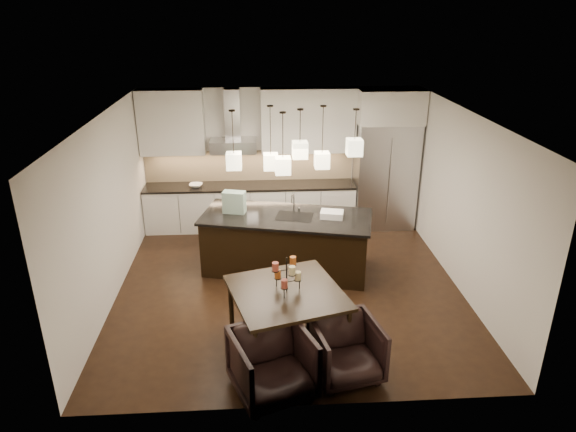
{
  "coord_description": "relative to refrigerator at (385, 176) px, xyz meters",
  "views": [
    {
      "loc": [
        -0.48,
        -7.36,
        4.3
      ],
      "look_at": [
        0.0,
        0.2,
        1.15
      ],
      "focal_mm": 32.0,
      "sensor_mm": 36.0,
      "label": 1
    }
  ],
  "objects": [
    {
      "name": "candle_d",
      "position": [
        -2.14,
        -3.83,
        0.13
      ],
      "size": [
        0.1,
        0.1,
        0.11
      ],
      "primitive_type": "cylinder",
      "rotation": [
        0.0,
        0.0,
        0.28
      ],
      "color": "#C25E20",
      "rests_on": "candelabra"
    },
    {
      "name": "backsplash",
      "position": [
        -2.73,
        0.35,
        0.16
      ],
      "size": [
        4.21,
        0.02,
        0.63
      ],
      "primitive_type": "cube",
      "color": "beige",
      "rests_on": "countertop"
    },
    {
      "name": "candle_e",
      "position": [
        -2.37,
        -3.97,
        0.13
      ],
      "size": [
        0.1,
        0.1,
        0.11
      ],
      "primitive_type": "cylinder",
      "rotation": [
        0.0,
        0.0,
        0.28
      ],
      "color": "#A54334",
      "rests_on": "candelabra"
    },
    {
      "name": "armchair_left",
      "position": [
        -2.45,
        -4.88,
        -0.67
      ],
      "size": [
        1.13,
        1.14,
        0.81
      ],
      "primitive_type": "imported",
      "rotation": [
        0.0,
        0.0,
        0.36
      ],
      "color": "black",
      "rests_on": "floor"
    },
    {
      "name": "fridge_panel",
      "position": [
        0.0,
        0.0,
        1.4
      ],
      "size": [
        1.26,
        0.72,
        0.65
      ],
      "primitive_type": "cube",
      "color": "silver",
      "rests_on": "refrigerator"
    },
    {
      "name": "refrigerator",
      "position": [
        0.0,
        0.0,
        0.0
      ],
      "size": [
        1.2,
        0.72,
        2.15
      ],
      "primitive_type": "cube",
      "color": "#B7B7BA",
      "rests_on": "floor"
    },
    {
      "name": "pendant_a",
      "position": [
        -2.94,
        -1.9,
        0.92
      ],
      "size": [
        0.24,
        0.24,
        0.26
      ],
      "primitive_type": "cube",
      "color": "#F0EABD",
      "rests_on": "ceiling"
    },
    {
      "name": "hood_canopy",
      "position": [
        -3.03,
        0.1,
        0.65
      ],
      "size": [
        0.9,
        0.52,
        0.24
      ],
      "primitive_type": "cube",
      "color": "#B7B7BA",
      "rests_on": "wall_back"
    },
    {
      "name": "candle_c",
      "position": [
        -2.27,
        -4.1,
        -0.05
      ],
      "size": [
        0.1,
        0.1,
        0.11
      ],
      "primitive_type": "cylinder",
      "rotation": [
        0.0,
        0.0,
        0.28
      ],
      "color": "#A54334",
      "rests_on": "candelabra"
    },
    {
      "name": "candle_b",
      "position": [
        -2.34,
        -3.85,
        -0.05
      ],
      "size": [
        0.1,
        0.1,
        0.11
      ],
      "primitive_type": "cylinder",
      "rotation": [
        0.0,
        0.0,
        0.28
      ],
      "color": "#C25E20",
      "rests_on": "candelabra"
    },
    {
      "name": "candle_f",
      "position": [
        -2.17,
        -4.09,
        0.13
      ],
      "size": [
        0.1,
        0.1,
        0.11
      ],
      "primitive_type": "cylinder",
      "rotation": [
        0.0,
        0.0,
        0.28
      ],
      "color": "beige",
      "rests_on": "candelabra"
    },
    {
      "name": "pendant_b",
      "position": [
        -2.35,
        -1.56,
        0.8
      ],
      "size": [
        0.24,
        0.24,
        0.26
      ],
      "primitive_type": "cube",
      "color": "#F0EABD",
      "rests_on": "ceiling"
    },
    {
      "name": "island_top",
      "position": [
        -2.1,
        -1.82,
        -0.09
      ],
      "size": [
        3.02,
        1.8,
        0.04
      ],
      "primitive_type": "cube",
      "rotation": [
        0.0,
        0.0,
        -0.23
      ],
      "color": "black",
      "rests_on": "island_body"
    },
    {
      "name": "wall_left",
      "position": [
        -4.86,
        -2.38,
        0.32
      ],
      "size": [
        0.02,
        5.5,
        2.8
      ],
      "primitive_type": "cube",
      "color": "silver",
      "rests_on": "ground"
    },
    {
      "name": "tote_bag",
      "position": [
        -2.97,
        -1.62,
        0.12
      ],
      "size": [
        0.41,
        0.28,
        0.37
      ],
      "primitive_type": "cube",
      "rotation": [
        0.0,
        0.0,
        -0.23
      ],
      "color": "#29663F",
      "rests_on": "island_top"
    },
    {
      "name": "pendant_d",
      "position": [
        -1.5,
        -1.61,
        0.83
      ],
      "size": [
        0.24,
        0.24,
        0.26
      ],
      "primitive_type": "cube",
      "color": "#F0EABD",
      "rests_on": "ceiling"
    },
    {
      "name": "ceiling",
      "position": [
        -2.1,
        -2.38,
        1.73
      ],
      "size": [
        5.5,
        5.5,
        0.02
      ],
      "primitive_type": "cube",
      "color": "white",
      "rests_on": "wall_back"
    },
    {
      "name": "wall_back",
      "position": [
        -2.1,
        0.38,
        0.32
      ],
      "size": [
        5.5,
        0.02,
        2.8
      ],
      "primitive_type": "cube",
      "color": "silver",
      "rests_on": "ground"
    },
    {
      "name": "upper_cab_right",
      "position": [
        -1.55,
        0.19,
        1.1
      ],
      "size": [
        1.85,
        0.35,
        1.25
      ],
      "primitive_type": "cube",
      "color": "silver",
      "rests_on": "wall_back"
    },
    {
      "name": "fruit_bowl",
      "position": [
        -3.8,
        0.0,
        -0.12
      ],
      "size": [
        0.28,
        0.28,
        0.06
      ],
      "primitive_type": "imported",
      "rotation": [
        0.0,
        0.0,
        -0.1
      ],
      "color": "silver",
      "rests_on": "countertop"
    },
    {
      "name": "armchair_right",
      "position": [
        -1.54,
        -4.62,
        -0.7
      ],
      "size": [
        0.95,
        0.97,
        0.74
      ],
      "primitive_type": "imported",
      "rotation": [
        0.0,
        0.0,
        0.22
      ],
      "color": "black",
      "rests_on": "floor"
    },
    {
      "name": "wall_front",
      "position": [
        -2.1,
        -5.14,
        0.32
      ],
      "size": [
        5.5,
        0.02,
        2.8
      ],
      "primitive_type": "cube",
      "color": "silver",
      "rests_on": "ground"
    },
    {
      "name": "hood_chimney",
      "position": [
        -3.03,
        0.21,
        1.24
      ],
      "size": [
        0.3,
        0.28,
        0.96
      ],
      "primitive_type": "cube",
      "color": "#B7B7BA",
      "rests_on": "hood_canopy"
    },
    {
      "name": "floor",
      "position": [
        -2.1,
        -2.38,
        -1.08
      ],
      "size": [
        5.5,
        5.5,
        0.02
      ],
      "primitive_type": "cube",
      "color": "black",
      "rests_on": "ground"
    },
    {
      "name": "faucet",
      "position": [
        -1.97,
        -1.73,
        0.14
      ],
      "size": [
        0.17,
        0.28,
        0.42
      ],
      "primitive_type": null,
      "rotation": [
        0.0,
        0.0,
        -0.23
      ],
      "color": "silver",
      "rests_on": "island_top"
    },
    {
      "name": "pendant_c",
      "position": [
        -1.89,
        -1.87,
        1.08
      ],
      "size": [
        0.24,
        0.24,
        0.26
      ],
      "primitive_type": "cube",
      "color": "#F0EABD",
      "rests_on": "ceiling"
    },
    {
      "name": "food_container",
      "position": [
        -1.36,
        -1.94,
        -0.01
      ],
      "size": [
        0.42,
        0.34,
        0.11
      ],
      "primitive_type": "cube",
      "rotation": [
        0.0,
        0.0,
        -0.23
      ],
      "color": "silver",
      "rests_on": "island_top"
    },
    {
      "name": "countertop",
      "position": [
        -2.73,
        0.05,
        -0.17
      ],
      "size": [
        4.21,
        0.66,
        0.04
      ],
      "primitive_type": "cube",
      "color": "black",
      "rests_on": "lower_cabinets"
    },
    {
      "name": "candle_a",
      "position": [
        -2.08,
        -3.91,
        -0.05
      ],
      "size": [
        0.1,
        0.1,
        0.11
      ],
      "primitive_type": "cylinder",
      "rotation": [
        0.0,
        0.0,
        0.28
      ],
      "color": "beige",
      "rests_on": "candelabra"
    },
    {
      "name": "dining_table",
      "position": [
        -2.23,
        -3.95,
        -0.66
      ],
      "size": [
        1.71,
        1.71,
        0.83
      ],
      "primitive_type": null,
      "rotation": [
        0.0,
        0.0,
        0.28
      ],
      "color": "black",
      "rests_on": "floor"
    },
    {
      "name": "lower_cabinets",
      "position": [
        -2.73,
        0.05,
        -0.64
      ],
      "size": [
        4.21,
        0.62,
        0.88
      ],
      "primitive_type": "cube",
      "color": "silver",
      "rests_on": "floor"
    },
    {
      "name": "candelabra",
      "position": [
        -2.23,
        -3.95,
        -0.0
      ],
      "size": [
        0.49,
        0.49,
        0.49
      ],
      "primitive_type": null,
      "rotation": [
        0.0,
        0.0,
        0.28
      ],
      "color": "black",
      "rests_on": "dining_table"
    },
    {
      "name": "wall_right",
      "position": [
        0.66,
        -2.38,
        0.32
      ],
      "size": [
        0.02,
        5.5,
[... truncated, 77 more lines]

